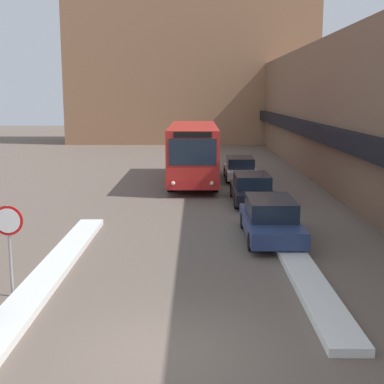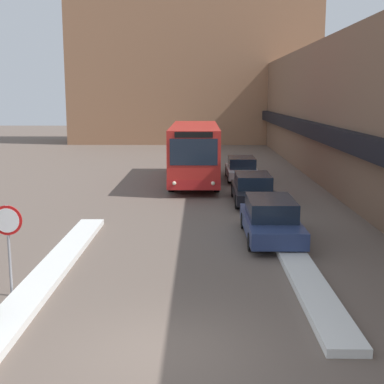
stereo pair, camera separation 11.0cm
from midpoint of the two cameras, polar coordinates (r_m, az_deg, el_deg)
ground_plane at (r=11.13m, az=-2.51°, el=-16.80°), size 160.00×160.00×0.00m
building_row_right at (r=35.17m, az=16.45°, el=8.29°), size 5.50×60.00×8.19m
building_backdrop_far at (r=58.95m, az=0.25°, el=13.22°), size 26.00×8.00×16.12m
snow_bank_left at (r=14.69m, az=-16.12°, el=-9.89°), size 0.90×14.98×0.20m
snow_bank_right at (r=15.63m, az=11.95°, el=-8.46°), size 0.90×9.62×0.20m
city_bus at (r=31.30m, az=0.39°, el=4.31°), size 2.70×10.41×3.34m
parked_car_front at (r=19.26m, az=8.55°, el=-2.85°), size 1.87×4.81×1.45m
parked_car_middle at (r=25.58m, az=6.64°, el=0.41°), size 1.87×4.60×1.37m
parked_car_back at (r=32.54m, az=5.40°, el=2.52°), size 1.81×4.45×1.36m
stop_sign at (r=14.16m, az=-18.85°, el=-3.93°), size 0.76×0.08×2.37m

